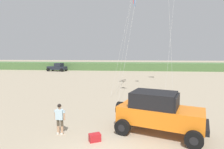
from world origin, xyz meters
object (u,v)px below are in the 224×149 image
Objects in this scene: cooler_box at (95,138)px; distant_pickup at (58,67)px; person_watching at (60,117)px; jeep at (159,112)px.

cooler_box is 39.35m from distant_pickup.
person_watching reaches higher than cooler_box.
person_watching is 37.95m from distant_pickup.
jeep is 8.93× the size of cooler_box.
cooler_box is at bearing -158.04° from jeep.
distant_pickup reaches higher than person_watching.
jeep reaches higher than distant_pickup.
distant_pickup is at bearing 112.08° from person_watching.
cooler_box is at bearing -17.69° from person_watching.
jeep is 3.64m from cooler_box.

